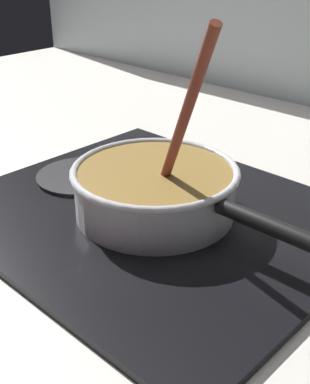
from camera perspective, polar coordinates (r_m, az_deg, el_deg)
ground at (r=0.69m, az=-4.19°, el=-9.26°), size 2.40×1.60×0.04m
hob_plate at (r=0.77m, az=0.00°, el=-2.66°), size 0.56×0.48×0.01m
burner_ring at (r=0.77m, az=0.00°, el=-2.01°), size 0.18×0.18×0.01m
spare_burner at (r=0.88m, az=-8.27°, el=1.78°), size 0.15×0.15×0.01m
cooking_pan at (r=0.75m, az=0.14°, el=0.33°), size 0.41×0.24×0.30m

